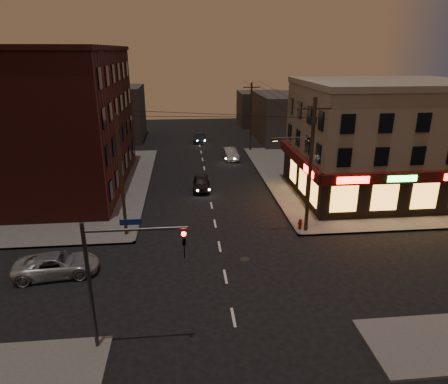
{
  "coord_description": "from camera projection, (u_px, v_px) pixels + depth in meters",
  "views": [
    {
      "loc": [
        -2.24,
        -21.26,
        13.17
      ],
      "look_at": [
        0.58,
        6.54,
        3.2
      ],
      "focal_mm": 32.0,
      "sensor_mm": 36.0,
      "label": 1
    }
  ],
  "objects": [
    {
      "name": "pizza_building",
      "position": [
        381.0,
        140.0,
        36.86
      ],
      "size": [
        15.85,
        12.85,
        10.5
      ],
      "color": "gray",
      "rests_on": "sidewalk_ne"
    },
    {
      "name": "utility_pole_far",
      "position": [
        251.0,
        117.0,
        53.63
      ],
      "size": [
        0.26,
        0.26,
        9.0
      ],
      "primitive_type": "cylinder",
      "color": "#382619",
      "rests_on": "sidewalk_ne"
    },
    {
      "name": "sedan_far",
      "position": [
        200.0,
        137.0,
        60.48
      ],
      "size": [
        2.14,
        4.68,
        1.32
      ],
      "primitive_type": "imported",
      "rotation": [
        0.0,
        0.0,
        -0.06
      ],
      "color": "#1D273A",
      "rests_on": "ground"
    },
    {
      "name": "utility_pole_main",
      "position": [
        309.0,
        159.0,
        28.7
      ],
      "size": [
        4.2,
        0.44,
        10.0
      ],
      "color": "#382619",
      "rests_on": "sidewalk_ne"
    },
    {
      "name": "bg_building_ne_a",
      "position": [
        291.0,
        118.0,
        60.33
      ],
      "size": [
        10.0,
        12.0,
        7.0
      ],
      "primitive_type": "cube",
      "color": "#3F3D3A",
      "rests_on": "ground"
    },
    {
      "name": "sidewalk_ne",
      "position": [
        369.0,
        176.0,
        44.05
      ],
      "size": [
        24.0,
        28.0,
        0.15
      ],
      "primitive_type": "cube",
      "color": "#514F4C",
      "rests_on": "ground"
    },
    {
      "name": "utility_pole_west",
      "position": [
        121.0,
        177.0,
        28.44
      ],
      "size": [
        0.24,
        0.24,
        9.0
      ],
      "primitive_type": "cylinder",
      "color": "#382619",
      "rests_on": "sidewalk_nw"
    },
    {
      "name": "sidewalk_nw",
      "position": [
        31.0,
        186.0,
        40.63
      ],
      "size": [
        24.0,
        28.0,
        0.15
      ],
      "primitive_type": "cube",
      "color": "#514F4C",
      "rests_on": "ground"
    },
    {
      "name": "bg_building_ne_b",
      "position": [
        261.0,
        109.0,
        73.42
      ],
      "size": [
        8.0,
        8.0,
        6.0
      ],
      "primitive_type": "cube",
      "color": "#3F3D3A",
      "rests_on": "ground"
    },
    {
      "name": "brick_apartment",
      "position": [
        57.0,
        121.0,
        38.75
      ],
      "size": [
        12.0,
        20.0,
        13.0
      ],
      "primitive_type": "cube",
      "color": "#4B1A18",
      "rests_on": "sidewalk_nw"
    },
    {
      "name": "suv_cross",
      "position": [
        57.0,
        265.0,
        24.56
      ],
      "size": [
        5.23,
        2.88,
        1.39
      ],
      "primitive_type": "imported",
      "rotation": [
        0.0,
        0.0,
        1.69
      ],
      "color": "gray",
      "rests_on": "ground"
    },
    {
      "name": "sedan_near",
      "position": [
        201.0,
        183.0,
        39.64
      ],
      "size": [
        1.87,
        4.22,
        1.41
      ],
      "primitive_type": "imported",
      "rotation": [
        0.0,
        0.0,
        -0.05
      ],
      "color": "black",
      "rests_on": "ground"
    },
    {
      "name": "bg_building_nw",
      "position": [
        113.0,
        113.0,
        61.34
      ],
      "size": [
        9.0,
        10.0,
        8.0
      ],
      "primitive_type": "cube",
      "color": "#3F3D3A",
      "rests_on": "ground"
    },
    {
      "name": "fire_hydrant",
      "position": [
        300.0,
        224.0,
        30.59
      ],
      "size": [
        0.38,
        0.38,
        0.85
      ],
      "rotation": [
        0.0,
        0.0,
        -0.43
      ],
      "color": "maroon",
      "rests_on": "sidewalk_ne"
    },
    {
      "name": "ground",
      "position": [
        225.0,
        277.0,
        24.56
      ],
      "size": [
        120.0,
        120.0,
        0.0
      ],
      "primitive_type": "plane",
      "color": "black",
      "rests_on": "ground"
    },
    {
      "name": "sedan_mid",
      "position": [
        230.0,
        154.0,
        50.77
      ],
      "size": [
        2.0,
        4.48,
        1.43
      ],
      "primitive_type": "imported",
      "rotation": [
        0.0,
        0.0,
        0.11
      ],
      "color": "slate",
      "rests_on": "ground"
    },
    {
      "name": "traffic_signal",
      "position": [
        112.0,
        269.0,
        17.39
      ],
      "size": [
        4.49,
        0.32,
        6.47
      ],
      "color": "#333538",
      "rests_on": "ground"
    }
  ]
}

